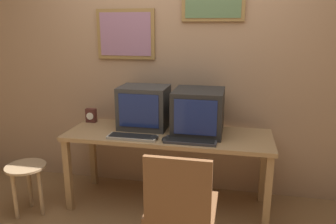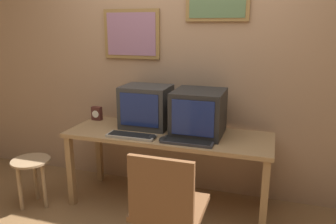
{
  "view_description": "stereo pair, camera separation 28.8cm",
  "coord_description": "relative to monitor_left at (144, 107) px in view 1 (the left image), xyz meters",
  "views": [
    {
      "loc": [
        0.58,
        -1.86,
        1.65
      ],
      "look_at": [
        0.0,
        0.86,
        0.91
      ],
      "focal_mm": 35.0,
      "sensor_mm": 36.0,
      "label": 1
    },
    {
      "loc": [
        0.86,
        -1.78,
        1.65
      ],
      "look_at": [
        0.0,
        0.86,
        0.91
      ],
      "focal_mm": 35.0,
      "sensor_mm": 36.0,
      "label": 2
    }
  ],
  "objects": [
    {
      "name": "mouse_far_corner",
      "position": [
        0.18,
        -0.32,
        -0.18
      ],
      "size": [
        0.07,
        0.11,
        0.03
      ],
      "color": "black",
      "rests_on": "desk"
    },
    {
      "name": "side_stool",
      "position": [
        -0.94,
        -0.52,
        -0.55
      ],
      "size": [
        0.35,
        0.35,
        0.46
      ],
      "color": "#9E7F5B",
      "rests_on": "ground_plane"
    },
    {
      "name": "keyboard_main",
      "position": [
        -0.01,
        -0.32,
        -0.18
      ],
      "size": [
        0.43,
        0.14,
        0.03
      ],
      "color": "#A8A399",
      "rests_on": "desk"
    },
    {
      "name": "office_chair",
      "position": [
        0.51,
        -0.92,
        -0.53
      ],
      "size": [
        0.48,
        0.48,
        0.89
      ],
      "color": "black",
      "rests_on": "ground_plane"
    },
    {
      "name": "desk_clock",
      "position": [
        -0.57,
        0.06,
        -0.13
      ],
      "size": [
        0.1,
        0.06,
        0.14
      ],
      "color": "#4C231E",
      "rests_on": "desk"
    },
    {
      "name": "desk",
      "position": [
        0.26,
        -0.12,
        -0.28
      ],
      "size": [
        1.83,
        0.62,
        0.71
      ],
      "color": "#99754C",
      "rests_on": "ground_plane"
    },
    {
      "name": "monitor_right",
      "position": [
        0.52,
        -0.06,
        -0.0
      ],
      "size": [
        0.43,
        0.45,
        0.39
      ],
      "color": "black",
      "rests_on": "desk"
    },
    {
      "name": "keyboard_side",
      "position": [
        0.49,
        -0.31,
        -0.18
      ],
      "size": [
        0.43,
        0.17,
        0.03
      ],
      "color": "#333338",
      "rests_on": "desk"
    },
    {
      "name": "wall_back",
      "position": [
        0.25,
        0.31,
        0.4
      ],
      "size": [
        8.0,
        0.08,
        2.6
      ],
      "color": "tan",
      "rests_on": "ground_plane"
    },
    {
      "name": "mouse_near_keyboard",
      "position": [
        0.28,
        -0.33,
        -0.18
      ],
      "size": [
        0.06,
        0.12,
        0.04
      ],
      "color": "black",
      "rests_on": "desk"
    },
    {
      "name": "monitor_left",
      "position": [
        0.0,
        0.0,
        0.0
      ],
      "size": [
        0.44,
        0.35,
        0.39
      ],
      "color": "#333333",
      "rests_on": "desk"
    }
  ]
}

